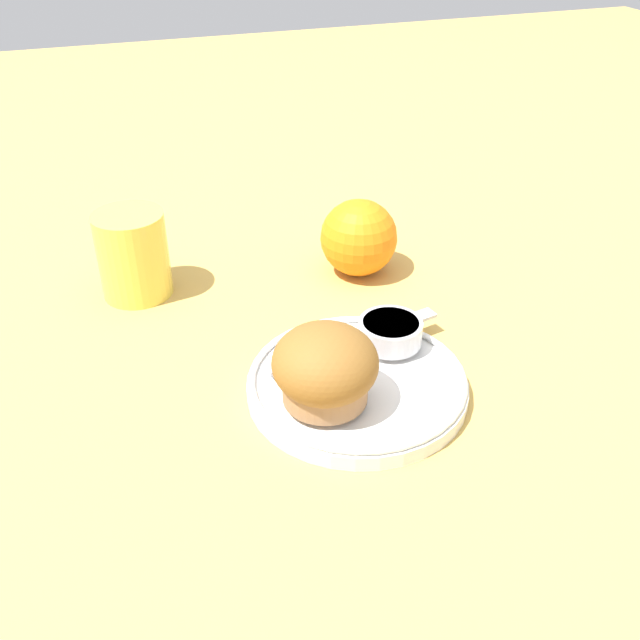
% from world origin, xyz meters
% --- Properties ---
extents(ground_plane, '(3.00, 3.00, 0.00)m').
position_xyz_m(ground_plane, '(0.00, 0.00, 0.00)').
color(ground_plane, tan).
extents(plate, '(0.20, 0.20, 0.02)m').
position_xyz_m(plate, '(-0.01, -0.00, 0.01)').
color(plate, white).
rests_on(plate, ground_plane).
extents(muffin, '(0.09, 0.09, 0.07)m').
position_xyz_m(muffin, '(-0.04, -0.02, 0.05)').
color(muffin, '#9E7047').
rests_on(muffin, plate).
extents(cream_ramekin, '(0.06, 0.06, 0.02)m').
position_xyz_m(cream_ramekin, '(0.04, 0.04, 0.03)').
color(cream_ramekin, silver).
rests_on(cream_ramekin, plate).
extents(berry_pair, '(0.03, 0.02, 0.02)m').
position_xyz_m(berry_pair, '(-0.03, 0.04, 0.03)').
color(berry_pair, '#B7192D').
rests_on(berry_pair, plate).
extents(butter_knife, '(0.18, 0.05, 0.00)m').
position_xyz_m(butter_knife, '(0.01, 0.05, 0.02)').
color(butter_knife, silver).
rests_on(butter_knife, plate).
extents(orange_fruit, '(0.09, 0.09, 0.09)m').
position_xyz_m(orange_fruit, '(0.08, 0.20, 0.04)').
color(orange_fruit, orange).
rests_on(orange_fruit, ground_plane).
extents(juice_glass, '(0.07, 0.07, 0.09)m').
position_xyz_m(juice_glass, '(-0.17, 0.24, 0.05)').
color(juice_glass, '#EAD14C').
rests_on(juice_glass, ground_plane).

